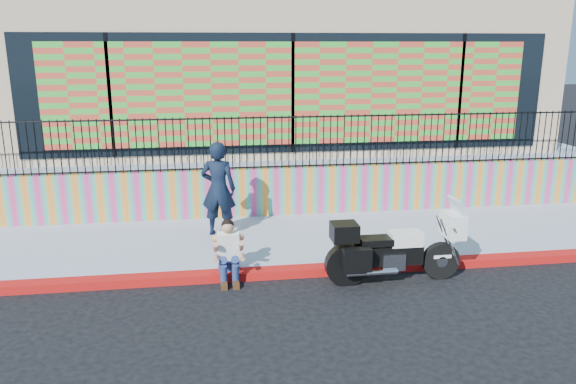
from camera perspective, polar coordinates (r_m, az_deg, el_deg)
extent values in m
plane|color=black|center=(10.21, 4.00, -8.26)|extent=(90.00, 90.00, 0.00)
cube|color=red|center=(10.18, 4.01, -7.87)|extent=(16.00, 0.30, 0.15)
cube|color=#98A3B7|center=(11.69, 2.30, -4.80)|extent=(16.00, 3.00, 0.15)
cube|color=#E23B82|center=(13.01, 1.05, 0.13)|extent=(16.00, 0.20, 1.10)
cube|color=#98A3B7|center=(17.96, -1.58, 3.97)|extent=(16.00, 10.00, 1.25)
cube|color=tan|center=(17.46, -1.57, 12.34)|extent=(14.00, 8.00, 4.00)
cube|color=black|center=(13.51, 0.48, 9.94)|extent=(12.60, 0.04, 2.80)
cube|color=#D5462F|center=(13.48, 0.50, 9.93)|extent=(11.48, 0.02, 2.40)
cylinder|color=black|center=(10.23, 15.24, -6.74)|extent=(0.66, 0.14, 0.66)
cylinder|color=black|center=(9.70, 5.94, -7.48)|extent=(0.66, 0.14, 0.66)
cube|color=black|center=(9.87, 10.77, -6.21)|extent=(0.95, 0.28, 0.34)
cube|color=silver|center=(9.89, 10.46, -6.77)|extent=(0.40, 0.34, 0.30)
cube|color=white|center=(9.83, 11.84, -4.62)|extent=(0.55, 0.32, 0.24)
cube|color=black|center=(9.68, 8.88, -4.93)|extent=(0.55, 0.34, 0.12)
cube|color=white|center=(10.09, 16.43, -3.23)|extent=(0.30, 0.52, 0.42)
cube|color=silver|center=(10.01, 16.76, -1.48)|extent=(0.18, 0.46, 0.34)
cube|color=black|center=(9.47, 5.75, -4.05)|extent=(0.44, 0.42, 0.30)
cube|color=black|center=(9.37, 7.02, -6.88)|extent=(0.48, 0.18, 0.40)
cube|color=black|center=(9.91, 6.12, -5.63)|extent=(0.48, 0.18, 0.40)
cube|color=white|center=(10.19, 15.28, -6.22)|extent=(0.32, 0.16, 0.06)
imported|color=black|center=(11.55, -7.08, 0.32)|extent=(0.81, 0.63, 1.96)
cube|color=navy|center=(10.01, -6.05, -7.31)|extent=(0.36, 0.28, 0.18)
cube|color=white|center=(9.84, -6.10, -5.51)|extent=(0.38, 0.27, 0.54)
sphere|color=tan|center=(9.69, -6.14, -3.59)|extent=(0.21, 0.21, 0.21)
cube|color=#472814|center=(9.67, -6.51, -9.35)|extent=(0.11, 0.26, 0.10)
cube|color=#472814|center=(9.68, -5.31, -9.30)|extent=(0.11, 0.26, 0.10)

